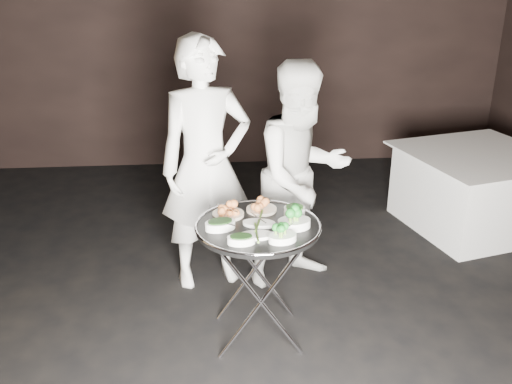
{
  "coord_description": "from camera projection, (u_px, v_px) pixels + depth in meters",
  "views": [
    {
      "loc": [
        -0.41,
        -3.03,
        2.27
      ],
      "look_at": [
        -0.14,
        0.2,
        0.95
      ],
      "focal_mm": 40.0,
      "sensor_mm": 36.0,
      "label": 1
    }
  ],
  "objects": [
    {
      "name": "floor",
      "position": [
        280.0,
        342.0,
        3.7
      ],
      "size": [
        6.0,
        7.0,
        0.05
      ],
      "primitive_type": "cube",
      "color": "black",
      "rests_on": "ground"
    },
    {
      "name": "asparagus_plate_b",
      "position": [
        257.0,
        234.0,
        3.27
      ],
      "size": [
        0.2,
        0.11,
        0.04
      ],
      "rotation": [
        0.0,
        0.0,
        -0.01
      ],
      "color": "silver",
      "rests_on": "serving_tray"
    },
    {
      "name": "spinach_bowl_a",
      "position": [
        220.0,
        224.0,
        3.36
      ],
      "size": [
        0.2,
        0.16,
        0.08
      ],
      "rotation": [
        0.0,
        0.0,
        0.24
      ],
      "color": "silver",
      "rests_on": "serving_tray"
    },
    {
      "name": "spinach_bowl_b",
      "position": [
        241.0,
        239.0,
        3.19
      ],
      "size": [
        0.16,
        0.1,
        0.06
      ],
      "rotation": [
        0.0,
        0.0,
        -0.0
      ],
      "color": "silver",
      "rests_on": "serving_tray"
    },
    {
      "name": "waiter_right",
      "position": [
        302.0,
        176.0,
        4.11
      ],
      "size": [
        0.99,
        0.9,
        1.66
      ],
      "primitive_type": "imported",
      "rotation": [
        0.0,
        0.0,
        0.41
      ],
      "color": "white",
      "rests_on": "floor"
    },
    {
      "name": "broccoli_bowl_b",
      "position": [
        283.0,
        236.0,
        3.22
      ],
      "size": [
        0.19,
        0.16,
        0.07
      ],
      "rotation": [
        0.0,
        0.0,
        0.28
      ],
      "color": "silver",
      "rests_on": "serving_tray"
    },
    {
      "name": "serving_utensils",
      "position": [
        260.0,
        213.0,
        3.47
      ],
      "size": [
        0.57,
        0.43,
        0.01
      ],
      "color": "silver",
      "rests_on": "serving_tray"
    },
    {
      "name": "asparagus_plate_a",
      "position": [
        259.0,
        222.0,
        3.42
      ],
      "size": [
        0.22,
        0.15,
        0.04
      ],
      "rotation": [
        0.0,
        0.0,
        -0.22
      ],
      "color": "silver",
      "rests_on": "serving_tray"
    },
    {
      "name": "broccoli_bowl_a",
      "position": [
        294.0,
        222.0,
        3.38
      ],
      "size": [
        0.22,
        0.18,
        0.08
      ],
      "rotation": [
        0.0,
        0.0,
        0.18
      ],
      "color": "silver",
      "rests_on": "serving_tray"
    },
    {
      "name": "potato_plate_a",
      "position": [
        228.0,
        211.0,
        3.54
      ],
      "size": [
        0.2,
        0.2,
        0.07
      ],
      "rotation": [
        0.0,
        0.0,
        -0.24
      ],
      "color": "beige",
      "rests_on": "serving_tray"
    },
    {
      "name": "potato_plate_b",
      "position": [
        262.0,
        206.0,
        3.61
      ],
      "size": [
        0.21,
        0.21,
        0.07
      ],
      "rotation": [
        0.0,
        0.0,
        -0.44
      ],
      "color": "beige",
      "rests_on": "serving_tray"
    },
    {
      "name": "tray_stand",
      "position": [
        258.0,
        277.0,
        3.56
      ],
      "size": [
        0.53,
        0.45,
        0.78
      ],
      "rotation": [
        0.0,
        0.0,
        0.02
      ],
      "color": "silver",
      "rests_on": "floor"
    },
    {
      "name": "greens_bowl",
      "position": [
        295.0,
        210.0,
        3.55
      ],
      "size": [
        0.13,
        0.13,
        0.08
      ],
      "rotation": [
        0.0,
        0.0,
        0.14
      ],
      "color": "silver",
      "rests_on": "serving_tray"
    },
    {
      "name": "waiter_left",
      "position": [
        206.0,
        166.0,
        4.05
      ],
      "size": [
        0.76,
        0.6,
        1.83
      ],
      "primitive_type": "imported",
      "rotation": [
        0.0,
        0.0,
        0.27
      ],
      "color": "white",
      "rests_on": "floor"
    },
    {
      "name": "wall_back",
      "position": [
        243.0,
        34.0,
        6.37
      ],
      "size": [
        6.0,
        0.05,
        3.0
      ],
      "primitive_type": "cube",
      "color": "black",
      "rests_on": "floor"
    },
    {
      "name": "dining_table",
      "position": [
        475.0,
        190.0,
        5.13
      ],
      "size": [
        1.23,
        1.23,
        0.7
      ],
      "rotation": [
        0.0,
        0.0,
        0.25
      ],
      "color": "silver",
      "rests_on": "floor"
    },
    {
      "name": "serving_tray",
      "position": [
        258.0,
        227.0,
        3.43
      ],
      "size": [
        0.76,
        0.76,
        0.04
      ],
      "color": "black",
      "rests_on": "tray_stand"
    }
  ]
}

